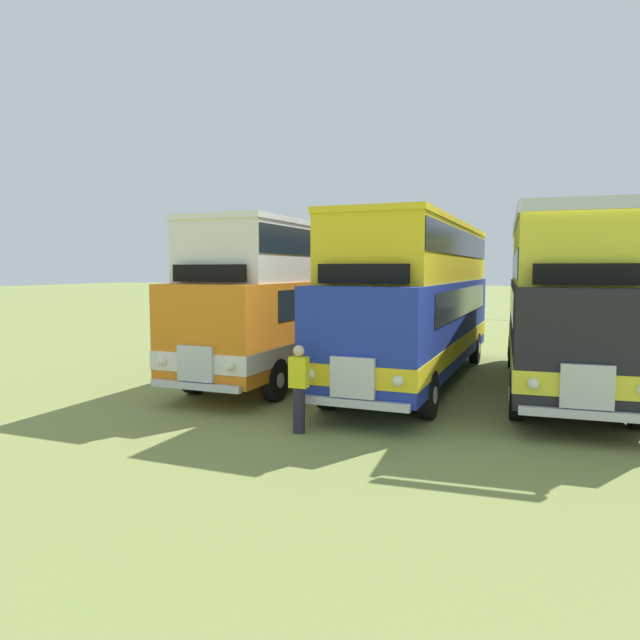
{
  "coord_description": "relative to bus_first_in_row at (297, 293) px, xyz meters",
  "views": [
    {
      "loc": [
        -6.55,
        -16.46,
        3.19
      ],
      "look_at": [
        -12.65,
        0.42,
        1.6
      ],
      "focal_mm": 32.3,
      "sensor_mm": 36.0,
      "label": 1
    }
  ],
  "objects": [
    {
      "name": "bus_first_in_row",
      "position": [
        0.0,
        0.0,
        0.0
      ],
      "size": [
        2.92,
        11.03,
        4.49
      ],
      "color": "orange",
      "rests_on": "ground"
    },
    {
      "name": "bus_second_in_row",
      "position": [
        3.79,
        -0.16,
        0.0
      ],
      "size": [
        2.98,
        11.51,
        4.49
      ],
      "color": "#1E339E",
      "rests_on": "ground"
    },
    {
      "name": "bus_third_in_row",
      "position": [
        7.57,
        -0.1,
        -0.12
      ],
      "size": [
        2.9,
        10.47,
        4.52
      ],
      "color": "black",
      "rests_on": "ground"
    },
    {
      "name": "marshal_person",
      "position": [
        2.57,
        -6.28,
        -1.59
      ],
      "size": [
        0.36,
        0.24,
        1.73
      ],
      "color": "#23232D",
      "rests_on": "ground"
    }
  ]
}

